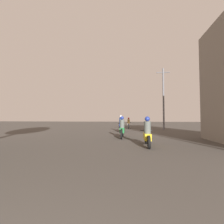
{
  "coord_description": "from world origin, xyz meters",
  "views": [
    {
      "loc": [
        0.83,
        0.34,
        1.34
      ],
      "look_at": [
        -1.45,
        18.2,
        2.1
      ],
      "focal_mm": 24.0,
      "sensor_mm": 36.0,
      "label": 1
    }
  ],
  "objects_px": {
    "motorcycle_yellow": "(147,134)",
    "motorcycle_white": "(129,124)",
    "utility_pole_far": "(163,97)",
    "motorcycle_blue": "(121,125)",
    "motorcycle_green": "(122,129)"
  },
  "relations": [
    {
      "from": "motorcycle_yellow",
      "to": "motorcycle_white",
      "type": "distance_m",
      "value": 12.79
    },
    {
      "from": "motorcycle_yellow",
      "to": "utility_pole_far",
      "type": "relative_size",
      "value": 0.26
    },
    {
      "from": "motorcycle_yellow",
      "to": "motorcycle_blue",
      "type": "relative_size",
      "value": 0.89
    },
    {
      "from": "utility_pole_far",
      "to": "motorcycle_green",
      "type": "bearing_deg",
      "value": -118.96
    },
    {
      "from": "motorcycle_white",
      "to": "utility_pole_far",
      "type": "bearing_deg",
      "value": -13.16
    },
    {
      "from": "motorcycle_green",
      "to": "motorcycle_blue",
      "type": "distance_m",
      "value": 4.91
    },
    {
      "from": "motorcycle_white",
      "to": "utility_pole_far",
      "type": "xyz_separation_m",
      "value": [
        4.2,
        -1.68,
        3.26
      ]
    },
    {
      "from": "motorcycle_yellow",
      "to": "utility_pole_far",
      "type": "bearing_deg",
      "value": 80.37
    },
    {
      "from": "motorcycle_blue",
      "to": "motorcycle_white",
      "type": "distance_m",
      "value": 4.93
    },
    {
      "from": "motorcycle_blue",
      "to": "utility_pole_far",
      "type": "bearing_deg",
      "value": 23.97
    },
    {
      "from": "utility_pole_far",
      "to": "motorcycle_yellow",
      "type": "bearing_deg",
      "value": -105.62
    },
    {
      "from": "motorcycle_blue",
      "to": "utility_pole_far",
      "type": "xyz_separation_m",
      "value": [
        4.9,
        3.2,
        3.19
      ]
    },
    {
      "from": "motorcycle_green",
      "to": "utility_pole_far",
      "type": "height_order",
      "value": "utility_pole_far"
    },
    {
      "from": "motorcycle_yellow",
      "to": "motorcycle_green",
      "type": "relative_size",
      "value": 0.9
    },
    {
      "from": "motorcycle_green",
      "to": "motorcycle_white",
      "type": "bearing_deg",
      "value": 87.93
    }
  ]
}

